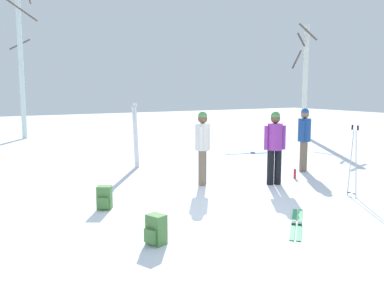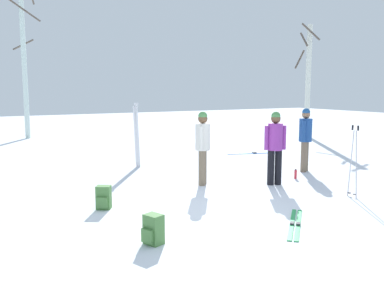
{
  "view_description": "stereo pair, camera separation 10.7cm",
  "coord_description": "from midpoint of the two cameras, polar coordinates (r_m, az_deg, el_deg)",
  "views": [
    {
      "loc": [
        -4.0,
        -6.26,
        2.25
      ],
      "look_at": [
        0.57,
        1.86,
        1.0
      ],
      "focal_mm": 39.12,
      "sensor_mm": 36.0,
      "label": 1
    },
    {
      "loc": [
        -3.91,
        -6.31,
        2.25
      ],
      "look_at": [
        0.57,
        1.86,
        1.0
      ],
      "focal_mm": 39.12,
      "sensor_mm": 36.0,
      "label": 2
    }
  ],
  "objects": [
    {
      "name": "birch_tree_3",
      "position": [
        20.35,
        14.99,
        8.6
      ],
      "size": [
        0.91,
        1.25,
        5.15
      ],
      "color": "silver",
      "rests_on": "ground_plane"
    },
    {
      "name": "backpack_0",
      "position": [
        6.19,
        -5.44,
        -11.58
      ],
      "size": [
        0.34,
        0.32,
        0.44
      ],
      "color": "#4C7F3F",
      "rests_on": "ground_plane"
    },
    {
      "name": "ski_pair_lying_0",
      "position": [
        14.65,
        7.89,
        -1.23
      ],
      "size": [
        1.79,
        0.75,
        0.05
      ],
      "color": "blue",
      "rests_on": "ground_plane"
    },
    {
      "name": "ski_pair_lying_1",
      "position": [
        7.28,
        13.66,
        -10.48
      ],
      "size": [
        1.29,
        1.29,
        0.05
      ],
      "color": "green",
      "rests_on": "ground_plane"
    },
    {
      "name": "ground_plane",
      "position": [
        7.76,
        2.72,
        -9.22
      ],
      "size": [
        60.0,
        60.0,
        0.0
      ],
      "primitive_type": "plane",
      "color": "white"
    },
    {
      "name": "water_bottle_1",
      "position": [
        10.79,
        13.57,
        -3.99
      ],
      "size": [
        0.06,
        0.06,
        0.24
      ],
      "color": "red",
      "rests_on": "ground_plane"
    },
    {
      "name": "backpack_1",
      "position": [
        8.03,
        -12.23,
        -7.21
      ],
      "size": [
        0.33,
        0.34,
        0.44
      ],
      "color": "#4C7F3F",
      "rests_on": "ground_plane"
    },
    {
      "name": "person_3",
      "position": [
        9.88,
        10.92,
        0.12
      ],
      "size": [
        0.5,
        0.34,
        1.72
      ],
      "color": "black",
      "rests_on": "ground_plane"
    },
    {
      "name": "ski_poles_1",
      "position": [
        9.24,
        20.85,
        -1.91
      ],
      "size": [
        0.07,
        0.24,
        1.5
      ],
      "color": "#B2B2BC",
      "rests_on": "ground_plane"
    },
    {
      "name": "birch_tree_2",
      "position": [
        20.14,
        -22.47,
        10.58
      ],
      "size": [
        1.48,
        1.35,
        7.06
      ],
      "color": "silver",
      "rests_on": "ground_plane"
    },
    {
      "name": "person_0",
      "position": [
        11.67,
        14.8,
        1.14
      ],
      "size": [
        0.45,
        0.34,
        1.72
      ],
      "color": "#72604C",
      "rests_on": "ground_plane"
    },
    {
      "name": "ski_pair_planted_0",
      "position": [
        11.97,
        -7.96,
        1.15
      ],
      "size": [
        0.15,
        0.14,
        1.83
      ],
      "color": "white",
      "rests_on": "ground_plane"
    },
    {
      "name": "person_4",
      "position": [
        9.69,
        1.13,
        0.12
      ],
      "size": [
        0.37,
        0.42,
        1.72
      ],
      "color": "#72604C",
      "rests_on": "ground_plane"
    }
  ]
}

